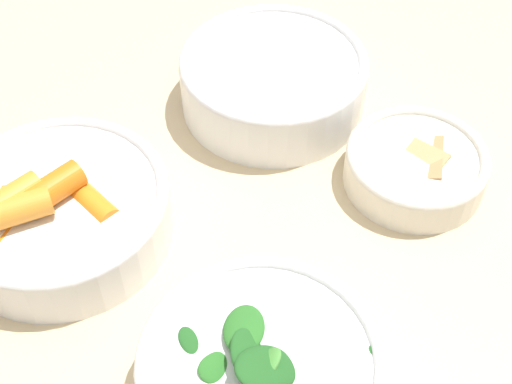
# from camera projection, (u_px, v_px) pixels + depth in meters

# --- Properties ---
(dining_table) EXTENTS (1.31, 1.00, 0.74)m
(dining_table) POSITION_uv_depth(u_px,v_px,m) (243.00, 229.00, 0.73)
(dining_table) COLOR beige
(dining_table) RESTS_ON ground_plane
(bowl_carrots) EXTENTS (0.18, 0.18, 0.07)m
(bowl_carrots) POSITION_uv_depth(u_px,v_px,m) (59.00, 211.00, 0.59)
(bowl_carrots) COLOR white
(bowl_carrots) RESTS_ON dining_table
(bowl_greens) EXTENTS (0.17, 0.17, 0.08)m
(bowl_greens) POSITION_uv_depth(u_px,v_px,m) (260.00, 373.00, 0.49)
(bowl_greens) COLOR white
(bowl_greens) RESTS_ON dining_table
(bowl_beans_hotdog) EXTENTS (0.18, 0.18, 0.06)m
(bowl_beans_hotdog) POSITION_uv_depth(u_px,v_px,m) (273.00, 82.00, 0.70)
(bowl_beans_hotdog) COLOR white
(bowl_beans_hotdog) RESTS_ON dining_table
(bowl_cookies) EXTENTS (0.13, 0.13, 0.04)m
(bowl_cookies) POSITION_uv_depth(u_px,v_px,m) (415.00, 166.00, 0.63)
(bowl_cookies) COLOR silver
(bowl_cookies) RESTS_ON dining_table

